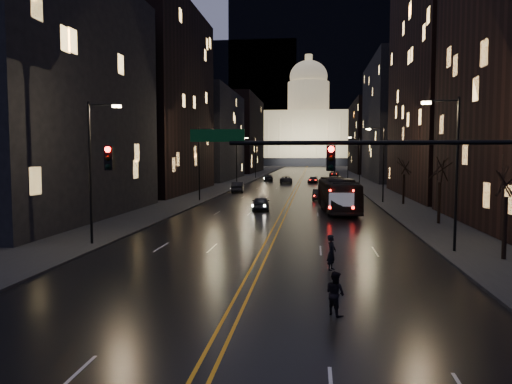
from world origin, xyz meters
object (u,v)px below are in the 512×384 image
(traffic_signal, at_px, (394,171))
(pedestrian_b, at_px, (335,293))
(oncoming_car_a, at_px, (261,203))
(pedestrian_a, at_px, (332,253))
(receding_car_a, at_px, (319,195))
(bus, at_px, (338,195))
(oncoming_car_b, at_px, (238,187))

(traffic_signal, xyz_separation_m, pedestrian_b, (-2.27, -2.00, -4.30))
(oncoming_car_a, bearing_deg, pedestrian_a, 97.87)
(pedestrian_b, bearing_deg, traffic_signal, -90.60)
(pedestrian_a, bearing_deg, pedestrian_b, -160.06)
(receding_car_a, height_order, pedestrian_b, pedestrian_b)
(oncoming_car_a, relative_size, pedestrian_b, 2.76)
(bus, height_order, oncoming_car_b, bus)
(bus, xyz_separation_m, pedestrian_b, (-1.68, -32.32, -0.89))
(oncoming_car_b, height_order, receding_car_a, oncoming_car_b)
(pedestrian_b, bearing_deg, oncoming_car_a, -31.33)
(oncoming_car_a, distance_m, pedestrian_a, 26.66)
(traffic_signal, relative_size, pedestrian_a, 9.76)
(traffic_signal, height_order, pedestrian_a, traffic_signal)
(traffic_signal, bearing_deg, bus, 91.12)
(oncoming_car_a, xyz_separation_m, pedestrian_b, (6.13, -32.91, 0.05))
(bus, relative_size, oncoming_car_a, 2.75)
(bus, height_order, pedestrian_a, bus)
(traffic_signal, relative_size, pedestrian_b, 10.83)
(oncoming_car_a, bearing_deg, receding_car_a, -122.05)
(traffic_signal, relative_size, receding_car_a, 4.11)
(oncoming_car_a, distance_m, pedestrian_b, 33.48)
(oncoming_car_a, distance_m, oncoming_car_b, 24.59)
(bus, bearing_deg, oncoming_car_a, 170.69)
(oncoming_car_b, bearing_deg, bus, 113.61)
(traffic_signal, distance_m, receding_car_a, 43.40)
(traffic_signal, xyz_separation_m, bus, (-0.59, 30.32, -3.41))
(receding_car_a, xyz_separation_m, pedestrian_b, (0.10, -45.10, 0.11))
(oncoming_car_a, xyz_separation_m, pedestrian_a, (6.26, -25.91, 0.13))
(traffic_signal, height_order, receding_car_a, traffic_signal)
(oncoming_car_b, distance_m, pedestrian_a, 51.25)
(oncoming_car_b, xyz_separation_m, pedestrian_a, (12.26, -49.76, 0.07))
(receding_car_a, bearing_deg, pedestrian_b, -87.28)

